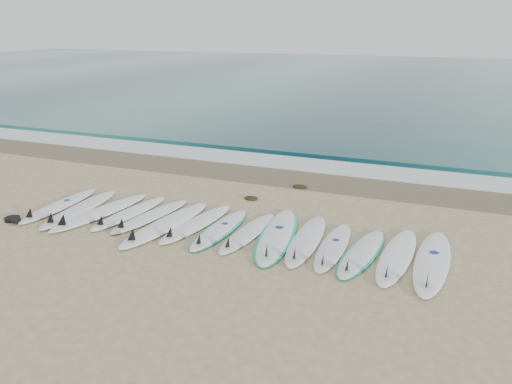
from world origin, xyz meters
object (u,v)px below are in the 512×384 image
at_px(surfboard_0, 58,206).
at_px(leash_coil, 13,219).
at_px(surfboard_7, 219,230).
at_px(surfboard_14, 432,262).

distance_m(surfboard_0, leash_coil, 1.05).
distance_m(surfboard_0, surfboard_7, 4.05).
bearing_deg(leash_coil, surfboard_7, 14.61).
xyz_separation_m(surfboard_7, surfboard_14, (4.13, 0.03, 0.02)).
bearing_deg(surfboard_0, surfboard_7, 0.10).
bearing_deg(surfboard_7, leash_coil, -164.08).
bearing_deg(surfboard_14, surfboard_0, -176.95).
height_order(surfboard_0, surfboard_14, surfboard_14).
height_order(surfboard_7, surfboard_14, surfboard_14).
relative_size(surfboard_0, leash_coil, 5.48).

